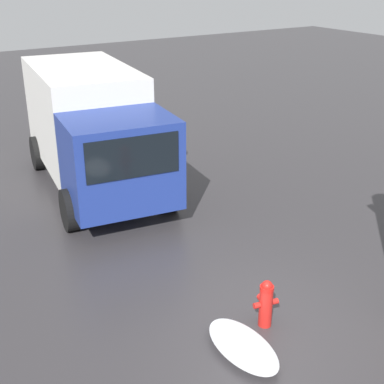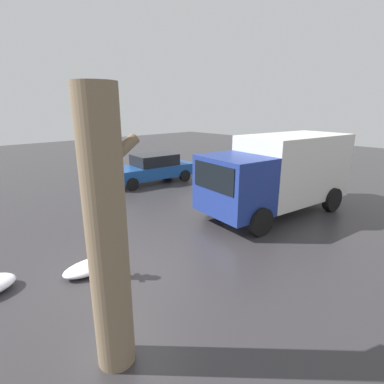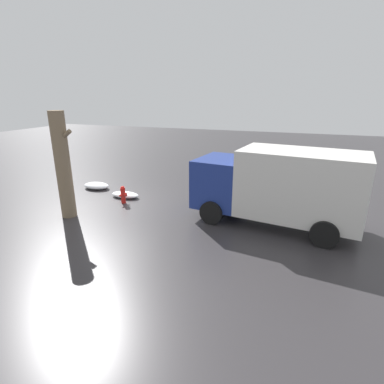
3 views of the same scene
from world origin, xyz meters
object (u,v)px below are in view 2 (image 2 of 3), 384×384
tree_trunk (107,238)px  parked_car (152,168)px  fire_hydrant (119,261)px  delivery_truck (280,172)px

tree_trunk → parked_car: bearing=51.5°
fire_hydrant → tree_trunk: size_ratio=0.19×
tree_trunk → parked_car: tree_trunk is taller
fire_hydrant → parked_car: (6.02, 7.05, 0.33)m
tree_trunk → fire_hydrant: bearing=59.1°
fire_hydrant → delivery_truck: size_ratio=0.13×
tree_trunk → delivery_truck: tree_trunk is taller
tree_trunk → parked_car: size_ratio=0.89×
fire_hydrant → tree_trunk: bearing=-108.8°
fire_hydrant → tree_trunk: tree_trunk is taller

